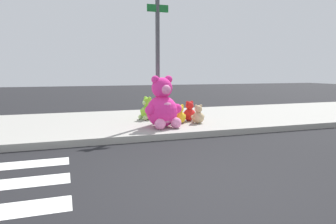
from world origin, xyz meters
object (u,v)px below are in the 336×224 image
plush_lime (147,110)px  plush_red (189,113)px  sign_pole (158,58)px  plush_pink_large (163,107)px  plush_yellow (180,116)px  plush_tan (198,116)px

plush_lime → plush_red: 1.21m
sign_pole → plush_pink_large: bearing=-95.3°
plush_yellow → plush_tan: (0.46, -0.17, -0.00)m
plush_yellow → plush_red: size_ratio=0.90×
plush_lime → plush_tan: 1.55m
plush_pink_large → plush_yellow: (0.60, 0.42, -0.31)m
plush_red → plush_lime: bearing=149.0°
plush_tan → plush_lime: bearing=135.6°
plush_pink_large → plush_tan: (1.06, 0.24, -0.31)m
plush_tan → plush_red: plush_red is taller
plush_lime → plush_red: size_ratio=1.17×
plush_lime → plush_tan: (1.11, -1.08, -0.06)m
plush_pink_large → plush_yellow: plush_pink_large is taller
sign_pole → plush_yellow: bearing=-17.1°
plush_yellow → plush_tan: 0.49m
plush_red → sign_pole: bearing=-173.0°
plush_pink_large → plush_yellow: size_ratio=2.51×
plush_lime → plush_tan: bearing=-44.4°
plush_lime → plush_pink_large: bearing=-88.0°
plush_pink_large → plush_red: plush_pink_large is taller
plush_red → plush_tan: bearing=-81.8°
plush_red → plush_pink_large: bearing=-144.8°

